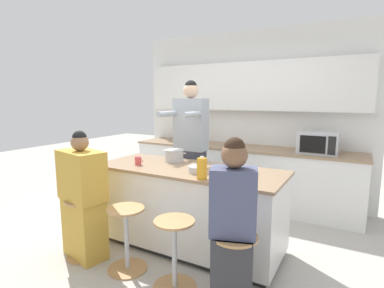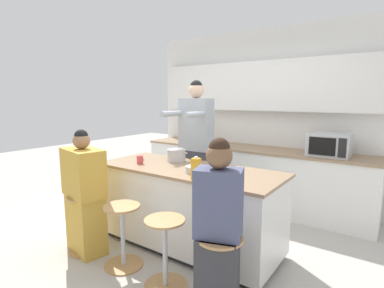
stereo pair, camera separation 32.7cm
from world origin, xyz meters
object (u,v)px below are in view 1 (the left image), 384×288
object	(u,v)px
person_wrapped_blanket	(83,200)
person_seated_near	(233,233)
cooking_pot	(174,156)
bar_stool_leftmost	(84,227)
potted_plant	(181,134)
fruit_bowl	(198,169)
bar_stool_center_right	(175,253)
coffee_cup_near	(138,161)
person_cooking	(191,152)
juice_carton	(202,168)
microwave	(318,143)
bar_stool_rightmost	(234,272)
kitchen_island	(188,207)
bar_stool_center_left	(127,238)

from	to	relation	value
person_wrapped_blanket	person_seated_near	world-z (taller)	person_seated_near
cooking_pot	bar_stool_leftmost	bearing A→B (deg)	-119.61
cooking_pot	potted_plant	xyz separation A→B (m)	(-0.79, 1.43, 0.07)
person_seated_near	fruit_bowl	xyz separation A→B (m)	(-0.62, 0.59, 0.29)
bar_stool_center_right	fruit_bowl	bearing A→B (deg)	98.33
bar_stool_leftmost	coffee_cup_near	world-z (taller)	coffee_cup_near
person_cooking	potted_plant	world-z (taller)	person_cooking
juice_carton	microwave	xyz separation A→B (m)	(0.77, 1.92, 0.05)
bar_stool_leftmost	bar_stool_rightmost	size ratio (longest dim) A/B	1.00
juice_carton	kitchen_island	bearing A→B (deg)	135.41
kitchen_island	person_wrapped_blanket	distance (m)	1.11
bar_stool_rightmost	fruit_bowl	bearing A→B (deg)	137.17
coffee_cup_near	potted_plant	distance (m)	1.85
bar_stool_leftmost	bar_stool_center_right	bearing A→B (deg)	0.72
person_seated_near	microwave	bearing A→B (deg)	64.02
bar_stool_rightmost	person_seated_near	distance (m)	0.31
bar_stool_rightmost	person_cooking	xyz separation A→B (m)	(-1.18, 1.40, 0.61)
person_wrapped_blanket	juice_carton	size ratio (longest dim) A/B	6.12
bar_stool_center_left	juice_carton	world-z (taller)	juice_carton
bar_stool_center_left	potted_plant	bearing A→B (deg)	109.32
bar_stool_leftmost	person_seated_near	size ratio (longest dim) A/B	0.45
microwave	person_wrapped_blanket	bearing A→B (deg)	-129.99
person_wrapped_blanket	coffee_cup_near	world-z (taller)	person_wrapped_blanket
person_wrapped_blanket	coffee_cup_near	size ratio (longest dim) A/B	12.60
bar_stool_leftmost	potted_plant	size ratio (longest dim) A/B	2.46
bar_stool_center_left	fruit_bowl	world-z (taller)	fruit_bowl
bar_stool_center_left	person_cooking	bearing A→B (deg)	93.14
person_seated_near	cooking_pot	size ratio (longest dim) A/B	4.31
microwave	kitchen_island	bearing A→B (deg)	-125.15
bar_stool_center_right	person_wrapped_blanket	xyz separation A→B (m)	(-1.10, -0.01, 0.29)
person_cooking	person_seated_near	bearing A→B (deg)	-50.99
microwave	bar_stool_rightmost	bearing A→B (deg)	-97.04
person_seated_near	cooking_pot	distance (m)	1.48
coffee_cup_near	bar_stool_leftmost	bearing A→B (deg)	-114.23
bar_stool_center_right	juice_carton	xyz separation A→B (m)	(0.07, 0.38, 0.67)
person_seated_near	bar_stool_leftmost	bearing A→B (deg)	161.60
bar_stool_rightmost	fruit_bowl	size ratio (longest dim) A/B	3.32
person_cooking	bar_stool_rightmost	bearing A→B (deg)	-50.61
bar_stool_leftmost	microwave	world-z (taller)	microwave
bar_stool_rightmost	bar_stool_center_left	bearing A→B (deg)	178.43
bar_stool_center_left	cooking_pot	xyz separation A→B (m)	(-0.03, 0.89, 0.64)
bar_stool_center_right	microwave	xyz separation A→B (m)	(0.84, 2.30, 0.72)
bar_stool_center_left	coffee_cup_near	size ratio (longest dim) A/B	5.89
person_cooking	juice_carton	bearing A→B (deg)	-56.16
bar_stool_center_left	juice_carton	size ratio (longest dim) A/B	2.86
person_cooking	potted_plant	xyz separation A→B (m)	(-0.74, 0.95, 0.10)
person_cooking	person_wrapped_blanket	bearing A→B (deg)	-109.40
kitchen_island	fruit_bowl	size ratio (longest dim) A/B	11.06
bar_stool_center_left	bar_stool_center_right	xyz separation A→B (m)	(0.55, -0.01, 0.00)
person_wrapped_blanket	microwave	xyz separation A→B (m)	(1.94, 2.31, 0.43)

